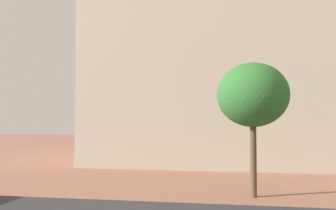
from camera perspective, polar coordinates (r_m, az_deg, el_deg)
name	(u,v)px	position (r m, az deg, el deg)	size (l,w,h in m)	color
landmark_building	(245,12)	(29.84, 11.91, 14.08)	(22.73, 13.88, 35.65)	#B2A893
tree_curb_far	(253,95)	(15.08, 13.08, 1.47)	(2.88, 2.88, 5.37)	brown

